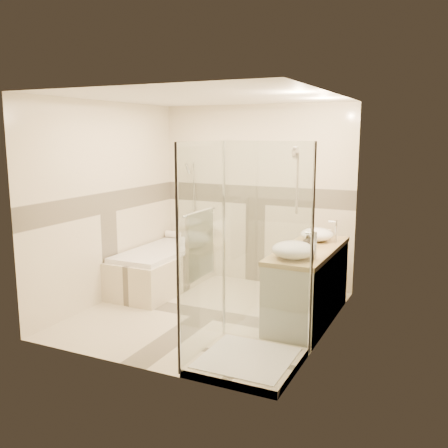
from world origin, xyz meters
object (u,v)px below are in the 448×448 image
at_px(shower_enclosure, 239,309).
at_px(amenity_bottle_a, 309,240).
at_px(vessel_sink_near, 317,234).
at_px(vanity, 308,285).
at_px(amenity_bottle_b, 307,241).
at_px(bathtub, 163,266).
at_px(vessel_sink_far, 293,250).

relative_size(shower_enclosure, amenity_bottle_a, 13.66).
height_order(shower_enclosure, vessel_sink_near, shower_enclosure).
relative_size(vanity, vessel_sink_near, 4.16).
relative_size(amenity_bottle_a, amenity_bottle_b, 1.00).
bearing_deg(bathtub, shower_enclosure, -41.10).
xyz_separation_m(amenity_bottle_a, amenity_bottle_b, (0.00, -0.06, -0.00)).
height_order(vanity, vessel_sink_near, vessel_sink_near).
xyz_separation_m(bathtub, amenity_bottle_b, (2.13, -0.36, 0.62)).
distance_m(bathtub, vanity, 2.18).
bearing_deg(vanity, vessel_sink_near, 92.81).
distance_m(shower_enclosure, amenity_bottle_a, 1.42).
bearing_deg(amenity_bottle_b, vessel_sink_far, -90.00).
relative_size(vessel_sink_near, vessel_sink_far, 0.88).
bearing_deg(bathtub, amenity_bottle_a, -7.85).
relative_size(vanity, vessel_sink_far, 3.67).
relative_size(bathtub, vessel_sink_near, 4.36).
xyz_separation_m(vanity, vessel_sink_near, (-0.02, 0.41, 0.50)).
height_order(vanity, amenity_bottle_b, amenity_bottle_b).
distance_m(bathtub, shower_enclosure, 2.47).
xyz_separation_m(bathtub, amenity_bottle_a, (2.13, -0.29, 0.62)).
relative_size(vessel_sink_near, amenity_bottle_a, 2.61).
bearing_deg(vessel_sink_far, vessel_sink_near, 90.00).
xyz_separation_m(vessel_sink_far, amenity_bottle_b, (0.00, 0.51, -0.01)).
bearing_deg(amenity_bottle_b, vanity, 21.62).
xyz_separation_m(shower_enclosure, amenity_bottle_a, (0.27, 1.33, 0.42)).
distance_m(vessel_sink_near, amenity_bottle_a, 0.35).
relative_size(bathtub, vessel_sink_far, 3.85).
bearing_deg(bathtub, vessel_sink_far, -22.28).
distance_m(vanity, amenity_bottle_a, 0.50).
xyz_separation_m(shower_enclosure, amenity_bottle_b, (0.27, 1.26, 0.42)).
relative_size(bathtub, amenity_bottle_b, 11.42).
xyz_separation_m(vanity, amenity_bottle_a, (-0.02, 0.06, 0.50)).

